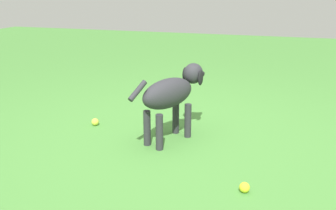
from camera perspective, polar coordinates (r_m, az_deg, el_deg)
ground at (r=3.06m, az=0.70°, el=-5.99°), size 14.00×14.00×0.00m
dog at (r=3.05m, az=0.65°, el=1.79°), size 0.45×0.82×0.60m
tennis_ball_0 at (r=2.45m, az=11.37°, el=-11.99°), size 0.07×0.07×0.07m
tennis_ball_1 at (r=3.52m, az=-10.84°, el=-2.50°), size 0.07×0.07×0.07m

